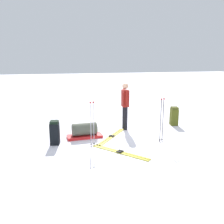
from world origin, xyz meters
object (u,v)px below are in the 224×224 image
at_px(ski_pair_far, 120,152).
at_px(ski_poles_planted_near, 92,122).
at_px(thermos_bottle, 92,126).
at_px(skier_standing, 125,104).
at_px(gear_sled, 84,131).
at_px(backpack_bright, 55,133).
at_px(ski_pair_near, 112,136).
at_px(backpack_large_dark, 174,116).
at_px(ski_poles_planted_far, 162,118).

bearing_deg(ski_pair_far, ski_poles_planted_near, -50.04).
bearing_deg(ski_pair_far, thermos_bottle, -83.89).
bearing_deg(ski_poles_planted_near, skier_standing, -137.77).
bearing_deg(gear_sled, ski_poles_planted_near, 96.01).
xyz_separation_m(ski_pair_far, thermos_bottle, (0.26, -2.39, 0.12)).
bearing_deg(gear_sled, backpack_bright, 19.10).
height_order(ski_pair_near, ski_poles_planted_near, ski_poles_planted_near).
bearing_deg(ski_pair_far, backpack_large_dark, -145.07).
bearing_deg(backpack_large_dark, backpack_bright, 10.22).
distance_m(skier_standing, ski_poles_planted_near, 2.06).
bearing_deg(ski_poles_planted_near, ski_poles_planted_far, 173.22).
xyz_separation_m(ski_pair_far, ski_poles_planted_far, (-1.51, -0.47, 0.75)).
bearing_deg(skier_standing, thermos_bottle, -13.80).
distance_m(backpack_bright, ski_poles_planted_near, 1.22).
bearing_deg(backpack_bright, ski_poles_planted_far, 166.72).
bearing_deg(ski_poles_planted_near, gear_sled, -83.99).
bearing_deg(thermos_bottle, ski_poles_planted_near, 78.09).
xyz_separation_m(ski_poles_planted_near, gear_sled, (0.09, -0.83, -0.51)).
distance_m(skier_standing, ski_pair_near, 1.41).
bearing_deg(skier_standing, backpack_large_dark, 178.43).
height_order(ski_poles_planted_near, gear_sled, ski_poles_planted_near).
xyz_separation_m(skier_standing, ski_poles_planted_near, (1.52, 1.38, -0.22)).
height_order(skier_standing, ski_poles_planted_near, skier_standing).
xyz_separation_m(skier_standing, thermos_bottle, (1.17, -0.29, -0.82)).
relative_size(skier_standing, ski_poles_planted_near, 1.27).
bearing_deg(ski_poles_planted_near, ski_pair_far, 129.96).
height_order(ski_poles_planted_far, gear_sled, ski_poles_planted_far).
distance_m(ski_pair_far, backpack_bright, 2.09).
distance_m(ski_pair_near, backpack_large_dark, 2.87).
distance_m(ski_pair_near, ski_pair_far, 1.38).
bearing_deg(ski_poles_planted_far, thermos_bottle, -47.34).
distance_m(backpack_large_dark, backpack_bright, 4.67).
height_order(backpack_bright, ski_poles_planted_far, ski_poles_planted_far).
bearing_deg(ski_pair_far, backpack_bright, -36.40).
distance_m(skier_standing, backpack_large_dark, 2.11).
distance_m(ski_poles_planted_far, gear_sled, 2.52).
relative_size(backpack_large_dark, gear_sled, 0.64).
xyz_separation_m(ski_pair_near, ski_poles_planted_far, (-1.34, 0.90, 0.75)).
bearing_deg(thermos_bottle, skier_standing, 166.20).
xyz_separation_m(skier_standing, backpack_large_dark, (-2.02, 0.06, -0.60)).
height_order(ski_pair_far, ski_poles_planted_far, ski_poles_planted_far).
xyz_separation_m(ski_pair_far, gear_sled, (0.70, -1.55, 0.21)).
bearing_deg(skier_standing, gear_sled, 18.91).
relative_size(backpack_bright, ski_poles_planted_near, 0.54).
bearing_deg(thermos_bottle, ski_pair_far, 96.11).
relative_size(skier_standing, gear_sled, 1.50).
height_order(ski_pair_near, backpack_bright, backpack_bright).
bearing_deg(gear_sled, ski_pair_far, 114.09).
distance_m(ski_pair_far, ski_poles_planted_far, 1.75).
bearing_deg(ski_pair_near, ski_poles_planted_near, 39.51).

